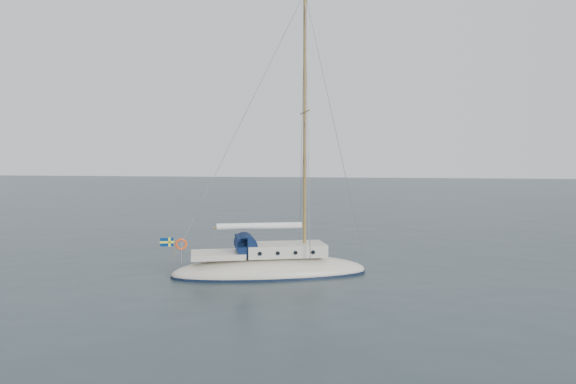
# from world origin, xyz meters

# --- Properties ---
(ground) EXTENTS (300.00, 300.00, 0.00)m
(ground) POSITION_xyz_m (0.00, 0.00, 0.00)
(ground) COLOR black
(ground) RESTS_ON ground
(sailboat) EXTENTS (10.20, 3.05, 14.52)m
(sailboat) POSITION_xyz_m (-3.24, -0.54, 1.10)
(sailboat) COLOR beige
(sailboat) RESTS_ON ground
(dinghy) EXTENTS (2.55, 1.15, 0.37)m
(dinghy) POSITION_xyz_m (-2.10, 2.77, 0.16)
(dinghy) COLOR #47474C
(dinghy) RESTS_ON ground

